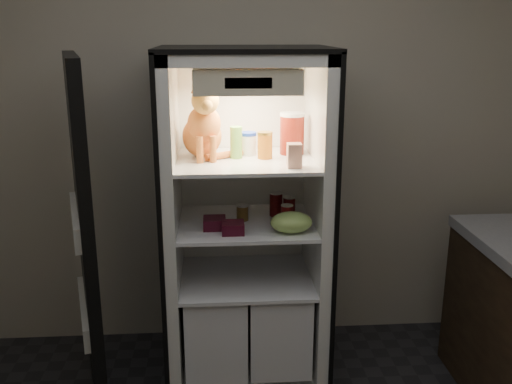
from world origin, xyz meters
TOP-DOWN VIEW (x-y plane):
  - room_shell at (0.00, 0.00)m, footprint 3.60×3.60m
  - refrigerator at (0.00, 1.38)m, footprint 0.90×0.72m
  - fridge_door at (-0.83, 1.13)m, footprint 0.28×0.86m
  - tabby_cat at (-0.22, 1.38)m, footprint 0.37×0.42m
  - parmesan_shaker at (-0.05, 1.36)m, footprint 0.07×0.07m
  - mayo_tub at (0.02, 1.44)m, footprint 0.09×0.09m
  - salsa_jar at (0.11, 1.34)m, footprint 0.08×0.08m
  - pepper_jar at (0.26, 1.44)m, footprint 0.14×0.14m
  - cream_carton at (0.23, 1.12)m, footprint 0.07×0.07m
  - soda_can_a at (0.18, 1.41)m, footprint 0.07×0.07m
  - soda_can_b at (0.24, 1.35)m, footprint 0.07×0.07m
  - soda_can_c at (0.21, 1.22)m, footprint 0.07×0.07m
  - condiment_jar at (-0.02, 1.34)m, footprint 0.07×0.07m
  - grape_bag at (0.23, 1.13)m, footprint 0.22×0.16m
  - berry_box_left at (-0.17, 1.22)m, footprint 0.12×0.12m
  - berry_box_right at (-0.08, 1.14)m, footprint 0.12×0.12m

SIDE VIEW (x-z plane):
  - refrigerator at x=0.00m, z-range -0.15..1.73m
  - fridge_door at x=-0.83m, z-range -0.01..1.84m
  - berry_box_right at x=-0.08m, z-range 0.94..1.00m
  - berry_box_left at x=-0.17m, z-range 0.94..1.00m
  - condiment_jar at x=-0.02m, z-range 0.94..1.03m
  - grape_bag at x=0.23m, z-range 0.94..1.05m
  - soda_can_c at x=0.21m, z-range 0.94..1.06m
  - soda_can_b at x=0.24m, z-range 0.94..1.07m
  - soda_can_a at x=0.18m, z-range 0.94..1.08m
  - cream_carton at x=0.23m, z-range 1.29..1.41m
  - mayo_tub at x=0.02m, z-range 1.29..1.42m
  - salsa_jar at x=0.11m, z-range 1.29..1.43m
  - parmesan_shaker at x=-0.05m, z-range 1.29..1.46m
  - pepper_jar at x=0.26m, z-range 1.29..1.52m
  - tabby_cat at x=-0.22m, z-range 1.24..1.66m
  - room_shell at x=0.00m, z-range -0.18..3.42m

